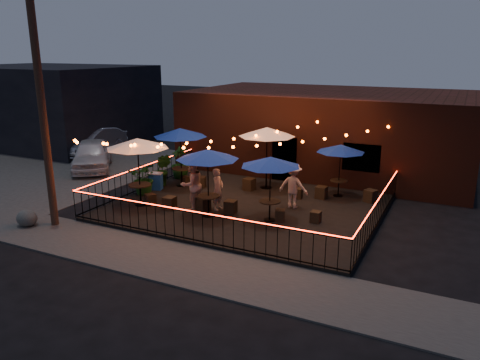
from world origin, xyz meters
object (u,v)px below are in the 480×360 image
object	(u,v)px
cafe_table_2	(208,155)
cafe_table_0	(137,144)
cafe_table_4	(271,162)
boulder	(27,218)
cafe_table_1	(180,133)
cooler	(156,181)
utility_pole	(43,113)
cafe_table_3	(267,133)
cafe_table_5	(341,149)

from	to	relation	value
cafe_table_2	cafe_table_0	bearing A→B (deg)	-178.78
cafe_table_4	boulder	bearing A→B (deg)	-152.14
cafe_table_2	boulder	xyz separation A→B (m)	(-5.40, -3.45, -2.11)
cafe_table_1	cooler	distance (m)	2.33
utility_pole	cooler	xyz separation A→B (m)	(0.90, 4.83, -3.47)
cafe_table_0	boulder	bearing A→B (deg)	-124.94
cafe_table_3	cafe_table_5	world-z (taller)	cafe_table_3
cafe_table_2	cafe_table_3	world-z (taller)	cafe_table_3
cooler	boulder	size ratio (longest dim) A/B	0.90
cafe_table_5	cooler	bearing A→B (deg)	-160.80
cafe_table_2	cafe_table_5	size ratio (longest dim) A/B	1.06
cafe_table_1	cafe_table_3	size ratio (longest dim) A/B	0.98
cafe_table_1	cafe_table_4	bearing A→B (deg)	-24.04
utility_pole	cafe_table_1	size ratio (longest dim) A/B	2.60
utility_pole	cafe_table_1	distance (m)	6.20
cafe_table_1	cafe_table_0	bearing A→B (deg)	-90.00
cafe_table_5	cafe_table_0	bearing A→B (deg)	-145.78
cafe_table_3	utility_pole	bearing A→B (deg)	-125.59
cafe_table_0	utility_pole	bearing A→B (deg)	-119.30
utility_pole	cafe_table_2	xyz separation A→B (m)	(4.63, 2.92, -1.57)
cafe_table_1	cafe_table_5	xyz separation A→B (m)	(6.69, 1.59, -0.38)
cafe_table_5	utility_pole	bearing A→B (deg)	-138.24
utility_pole	cafe_table_2	distance (m)	5.70
utility_pole	boulder	xyz separation A→B (m)	(-0.76, -0.53, -3.68)
boulder	cafe_table_1	bearing A→B (deg)	69.56
cafe_table_0	cafe_table_4	size ratio (longest dim) A/B	1.36
utility_pole	cafe_table_3	distance (m)	8.92
cooler	cafe_table_4	bearing A→B (deg)	-29.66
boulder	cafe_table_3	bearing A→B (deg)	52.56
cafe_table_5	cooler	xyz separation A→B (m)	(-7.39, -2.57, -1.62)
cafe_table_3	boulder	distance (m)	9.95
cafe_table_1	cooler	size ratio (longest dim) A/B	4.11
cafe_table_2	boulder	bearing A→B (deg)	-147.45
utility_pole	cafe_table_4	distance (m)	7.85
cafe_table_5	cafe_table_1	bearing A→B (deg)	-166.62
cafe_table_0	boulder	world-z (taller)	cafe_table_0
cafe_table_3	cooler	world-z (taller)	cafe_table_3
cafe_table_3	cooler	xyz separation A→B (m)	(-4.23, -2.33, -2.09)
cafe_table_0	boulder	xyz separation A→B (m)	(-2.36, -3.38, -2.25)
cafe_table_4	cafe_table_0	bearing A→B (deg)	-173.14
utility_pole	cooler	world-z (taller)	utility_pole
cafe_table_4	cafe_table_5	bearing A→B (deg)	69.49
cafe_table_1	boulder	xyz separation A→B (m)	(-2.36, -6.34, -2.21)
cafe_table_1	cafe_table_3	bearing A→B (deg)	21.00
cafe_table_3	cooler	distance (m)	5.26
cafe_table_3	cafe_table_4	bearing A→B (deg)	-65.27
cafe_table_0	cafe_table_1	xyz separation A→B (m)	(0.00, 2.96, -0.05)
utility_pole	cafe_table_0	distance (m)	3.57
cafe_table_2	cafe_table_4	size ratio (longest dim) A/B	1.14
utility_pole	cafe_table_4	bearing A→B (deg)	27.03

